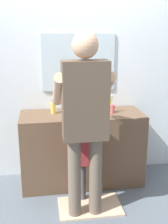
{
  "coord_description": "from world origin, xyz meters",
  "views": [
    {
      "loc": [
        -0.44,
        -2.74,
        1.74
      ],
      "look_at": [
        0.0,
        0.15,
        0.91
      ],
      "focal_mm": 45.26,
      "sensor_mm": 36.0,
      "label": 1
    }
  ],
  "objects_px": {
    "toothbrush_cup": "(112,108)",
    "child_toddler": "(88,152)",
    "soap_bottle": "(53,108)",
    "adult_parent": "(85,112)"
  },
  "relations": [
    {
      "from": "toothbrush_cup",
      "to": "child_toddler",
      "type": "bearing_deg",
      "value": -131.04
    },
    {
      "from": "toothbrush_cup",
      "to": "child_toddler",
      "type": "relative_size",
      "value": 0.22
    },
    {
      "from": "soap_bottle",
      "to": "toothbrush_cup",
      "type": "bearing_deg",
      "value": -6.34
    },
    {
      "from": "soap_bottle",
      "to": "child_toddler",
      "type": "distance_m",
      "value": 0.67
    },
    {
      "from": "toothbrush_cup",
      "to": "child_toddler",
      "type": "height_order",
      "value": "toothbrush_cup"
    },
    {
      "from": "toothbrush_cup",
      "to": "soap_bottle",
      "type": "bearing_deg",
      "value": 173.66
    },
    {
      "from": "toothbrush_cup",
      "to": "child_toddler",
      "type": "xyz_separation_m",
      "value": [
        -0.34,
        -0.39,
        -0.35
      ]
    },
    {
      "from": "soap_bottle",
      "to": "adult_parent",
      "type": "xyz_separation_m",
      "value": [
        0.25,
        -0.7,
        0.14
      ]
    },
    {
      "from": "toothbrush_cup",
      "to": "soap_bottle",
      "type": "relative_size",
      "value": 1.25
    },
    {
      "from": "toothbrush_cup",
      "to": "adult_parent",
      "type": "height_order",
      "value": "adult_parent"
    }
  ]
}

